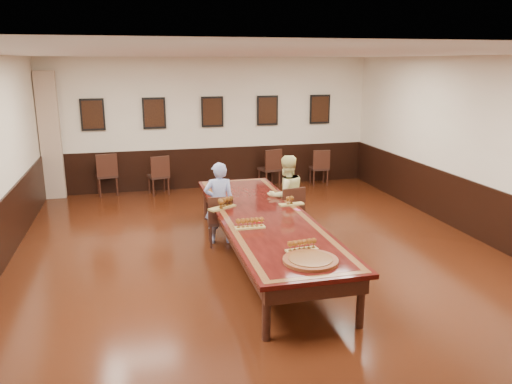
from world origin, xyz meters
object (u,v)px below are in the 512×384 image
object	(u,v)px
person_woman	(286,196)
carved_platter	(310,260)
chair_man	(220,220)
conference_table	(264,224)
spare_chair_c	(269,168)
spare_chair_b	(158,175)
person_man	(219,203)
chair_woman	(288,211)
spare_chair_d	(319,167)
spare_chair_a	(107,174)

from	to	relation	value
person_woman	carved_platter	bearing A→B (deg)	68.14
chair_man	conference_table	xyz separation A→B (m)	(0.55, -0.86, 0.16)
chair_man	spare_chair_c	distance (m)	4.23
spare_chair_b	person_man	world-z (taller)	person_man
chair_woman	person_woman	size ratio (longest dim) A/B	0.64
chair_woman	carved_platter	distance (m)	3.05
person_woman	carved_platter	size ratio (longest dim) A/B	1.97
chair_man	person_woman	world-z (taller)	person_woman
person_man	conference_table	size ratio (longest dim) A/B	0.29
spare_chair_d	chair_woman	bearing A→B (deg)	66.64
person_man	chair_man	bearing A→B (deg)	90.00
carved_platter	person_woman	bearing A→B (deg)	78.05
conference_table	person_woman	bearing A→B (deg)	56.85
spare_chair_d	spare_chair_c	bearing A→B (deg)	1.98
chair_woman	spare_chair_b	world-z (taller)	spare_chair_b
chair_woman	carved_platter	bearing A→B (deg)	67.43
spare_chair_a	spare_chair_d	world-z (taller)	spare_chair_a
spare_chair_c	conference_table	size ratio (longest dim) A/B	0.20
chair_man	spare_chair_d	world-z (taller)	spare_chair_d
chair_woman	spare_chair_c	xyz separation A→B (m)	(0.65, 3.64, 0.02)
person_woman	spare_chair_b	bearing A→B (deg)	-68.80
conference_table	spare_chair_b	bearing A→B (deg)	106.95
chair_woman	spare_chair_d	bearing A→B (deg)	-128.65
spare_chair_a	person_man	distance (m)	4.36
conference_table	spare_chair_c	bearing A→B (deg)	73.47
carved_platter	conference_table	bearing A→B (deg)	91.80
chair_woman	person_woman	xyz separation A→B (m)	(-0.02, 0.10, 0.27)
spare_chair_b	carved_platter	size ratio (longest dim) A/B	1.27
chair_woman	spare_chair_a	bearing A→B (deg)	-58.98
person_man	spare_chair_b	bearing A→B (deg)	-71.33
spare_chair_a	conference_table	world-z (taller)	spare_chair_a
spare_chair_d	person_woman	size ratio (longest dim) A/B	0.63
spare_chair_c	person_woman	distance (m)	3.61
chair_woman	spare_chair_a	xyz separation A→B (m)	(-3.31, 3.82, 0.04)
spare_chair_c	conference_table	world-z (taller)	spare_chair_c
chair_man	person_man	world-z (taller)	person_man
carved_platter	spare_chair_b	bearing A→B (deg)	102.54
person_man	carved_platter	bearing A→B (deg)	107.12
conference_table	carved_platter	bearing A→B (deg)	-88.20
spare_chair_b	person_woman	xyz separation A→B (m)	(2.10, -3.48, 0.26)
person_man	person_woman	bearing A→B (deg)	-168.66
chair_man	person_woman	distance (m)	1.31
chair_woman	conference_table	bearing A→B (deg)	43.72
chair_woman	person_man	world-z (taller)	person_man
spare_chair_a	spare_chair_c	size ratio (longest dim) A/B	1.03
spare_chair_c	spare_chair_d	world-z (taller)	spare_chair_c
chair_woman	spare_chair_c	world-z (taller)	spare_chair_c
person_man	person_woman	xyz separation A→B (m)	(1.25, 0.13, 0.02)
person_man	conference_table	world-z (taller)	person_man
spare_chair_a	person_woman	world-z (taller)	person_woman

